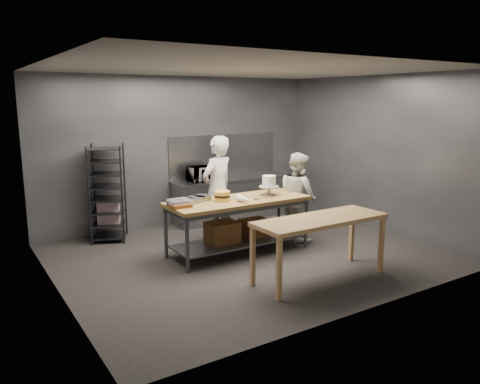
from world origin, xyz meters
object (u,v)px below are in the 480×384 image
at_px(chef_right, 298,196).
at_px(speed_rack, 108,194).
at_px(work_table, 237,219).
at_px(frosted_cake_stand, 269,183).
at_px(near_counter, 320,224).
at_px(layer_cake, 222,196).
at_px(chef_behind, 217,189).
at_px(microwave, 202,174).

bearing_deg(chef_right, speed_rack, 64.96).
xyz_separation_m(work_table, frosted_cake_stand, (0.63, -0.02, 0.56)).
xyz_separation_m(work_table, near_counter, (0.37, -1.62, 0.24)).
xyz_separation_m(speed_rack, chef_right, (2.96, -1.79, -0.05)).
height_order(speed_rack, layer_cake, speed_rack).
xyz_separation_m(work_table, chef_behind, (0.04, 0.73, 0.39)).
height_order(frosted_cake_stand, layer_cake, frosted_cake_stand).
distance_m(work_table, microwave, 2.06).
xyz_separation_m(chef_behind, microwave, (0.34, 1.23, 0.09)).
bearing_deg(near_counter, chef_right, 59.71).
relative_size(work_table, chef_behind, 1.25).
bearing_deg(speed_rack, chef_right, -31.13).
relative_size(speed_rack, layer_cake, 6.79).
distance_m(near_counter, speed_rack, 4.01).
height_order(work_table, microwave, microwave).
bearing_deg(chef_behind, layer_cake, 47.16).
xyz_separation_m(chef_right, microwave, (-0.99, 1.87, 0.25)).
height_order(speed_rack, frosted_cake_stand, speed_rack).
bearing_deg(work_table, speed_rack, 130.20).
xyz_separation_m(chef_behind, frosted_cake_stand, (0.59, -0.75, 0.17)).
bearing_deg(work_table, layer_cake, 175.57).
bearing_deg(frosted_cake_stand, near_counter, -99.31).
distance_m(chef_behind, layer_cake, 0.78).
distance_m(near_counter, chef_right, 1.99).
bearing_deg(chef_behind, work_table, 68.32).
relative_size(speed_rack, microwave, 3.23).
distance_m(chef_behind, chef_right, 1.48).
xyz_separation_m(work_table, microwave, (0.38, 1.96, 0.48)).
bearing_deg(speed_rack, layer_cake, -54.85).
bearing_deg(layer_cake, work_table, -4.43).
distance_m(work_table, chef_behind, 0.83).
distance_m(frosted_cake_stand, layer_cake, 0.92).
height_order(near_counter, chef_behind, chef_behind).
bearing_deg(chef_right, near_counter, 155.80).
bearing_deg(speed_rack, chef_behind, -35.22).
bearing_deg(frosted_cake_stand, speed_rack, 139.45).
height_order(chef_behind, chef_right, chef_behind).
relative_size(chef_behind, frosted_cake_stand, 5.64).
bearing_deg(work_table, chef_behind, 86.99).
distance_m(work_table, speed_rack, 2.48).
xyz_separation_m(chef_right, layer_cake, (-1.65, -0.08, 0.20)).
distance_m(work_table, layer_cake, 0.51).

